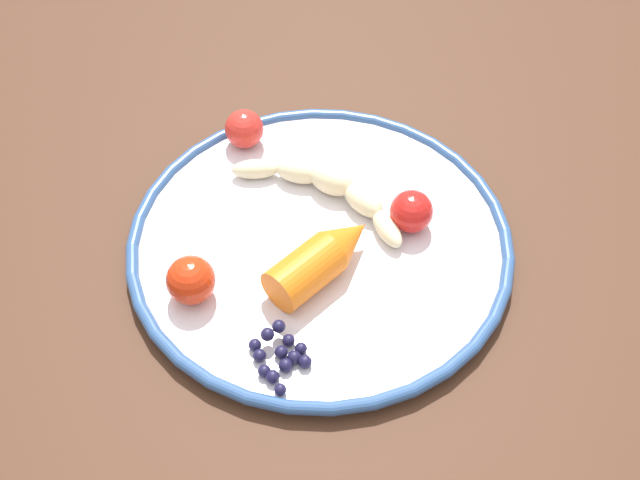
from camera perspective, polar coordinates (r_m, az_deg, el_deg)
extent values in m
cube|color=#45281A|center=(0.80, -1.97, 1.94)|extent=(1.04, 1.00, 0.03)
cube|color=#3F2E1E|center=(1.50, -11.27, 9.31)|extent=(0.05, 0.05, 0.70)
cylinder|color=silver|center=(0.75, 0.00, -0.29)|extent=(0.35, 0.35, 0.01)
torus|color=#2E5087|center=(0.75, 0.00, 0.00)|extent=(0.36, 0.36, 0.01)
ellipsoid|color=beige|center=(0.74, 4.79, 0.82)|extent=(0.05, 0.05, 0.02)
ellipsoid|color=beige|center=(0.76, 3.09, 2.84)|extent=(0.04, 0.05, 0.02)
ellipsoid|color=beige|center=(0.78, 0.83, 4.34)|extent=(0.04, 0.05, 0.03)
ellipsoid|color=beige|center=(0.79, -1.81, 5.00)|extent=(0.03, 0.05, 0.02)
ellipsoid|color=beige|center=(0.80, -4.61, 5.04)|extent=(0.04, 0.05, 0.02)
cylinder|color=orange|center=(0.70, -1.11, -2.28)|extent=(0.08, 0.07, 0.04)
cone|color=orange|center=(0.72, 2.03, 0.17)|extent=(0.06, 0.06, 0.04)
sphere|color=#191638|center=(0.67, -4.32, -8.19)|extent=(0.01, 0.01, 0.01)
sphere|color=#191638|center=(0.66, -2.45, -8.89)|extent=(0.01, 0.01, 0.01)
sphere|color=#191638|center=(0.67, -2.77, -7.96)|extent=(0.01, 0.01, 0.01)
sphere|color=#191638|center=(0.68, -2.25, -7.13)|extent=(0.01, 0.01, 0.01)
sphere|color=#191638|center=(0.66, -1.07, -8.64)|extent=(0.01, 0.01, 0.01)
sphere|color=#191638|center=(0.67, -1.36, -7.72)|extent=(0.01, 0.01, 0.01)
sphere|color=#191638|center=(0.67, -1.85, -8.32)|extent=(0.01, 0.01, 0.01)
sphere|color=#191638|center=(0.66, -3.98, -9.27)|extent=(0.01, 0.01, 0.01)
sphere|color=#191638|center=(0.65, -2.84, -10.56)|extent=(0.01, 0.01, 0.01)
sphere|color=#191638|center=(0.67, -4.65, -7.44)|extent=(0.01, 0.01, 0.01)
sphere|color=#191638|center=(0.66, -3.38, -9.67)|extent=(0.01, 0.01, 0.01)
sphere|color=#191638|center=(0.67, -2.95, -6.14)|extent=(0.01, 0.01, 0.01)
sphere|color=#191638|center=(0.67, -3.75, -6.70)|extent=(0.01, 0.01, 0.01)
sphere|color=red|center=(0.75, 6.56, 2.16)|extent=(0.04, 0.04, 0.04)
sphere|color=red|center=(0.70, -9.16, -2.82)|extent=(0.04, 0.04, 0.04)
sphere|color=red|center=(0.82, -5.40, 7.87)|extent=(0.04, 0.04, 0.04)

